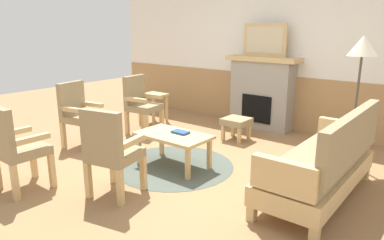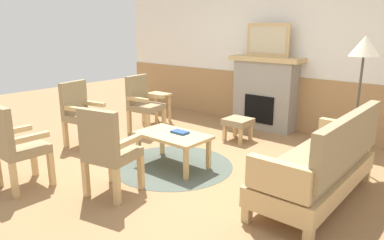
{
  "view_description": "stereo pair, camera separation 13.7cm",
  "coord_description": "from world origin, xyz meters",
  "px_view_note": "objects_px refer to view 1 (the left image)",
  "views": [
    {
      "loc": [
        2.92,
        -3.32,
        1.79
      ],
      "look_at": [
        0.0,
        0.35,
        0.55
      ],
      "focal_mm": 33.35,
      "sensor_mm": 36.0,
      "label": 1
    },
    {
      "loc": [
        3.03,
        -3.23,
        1.79
      ],
      "look_at": [
        0.0,
        0.35,
        0.55
      ],
      "focal_mm": 33.35,
      "sensor_mm": 36.0,
      "label": 2
    }
  ],
  "objects_px": {
    "couch": "(323,164)",
    "coffee_table": "(173,138)",
    "floor_lamp_by_couch": "(362,54)",
    "book_on_table": "(180,132)",
    "framed_picture": "(265,40)",
    "armchair_by_window_left": "(79,112)",
    "side_table": "(153,100)",
    "footstool": "(236,123)",
    "armchair_front_center": "(15,145)",
    "fireplace": "(262,92)",
    "armchair_front_left": "(110,149)",
    "armchair_near_fireplace": "(141,102)"
  },
  "relations": [
    {
      "from": "fireplace",
      "to": "armchair_by_window_left",
      "type": "bearing_deg",
      "value": -122.39
    },
    {
      "from": "armchair_front_left",
      "to": "floor_lamp_by_couch",
      "type": "xyz_separation_m",
      "value": [
        1.73,
        2.59,
        0.91
      ]
    },
    {
      "from": "fireplace",
      "to": "floor_lamp_by_couch",
      "type": "height_order",
      "value": "floor_lamp_by_couch"
    },
    {
      "from": "armchair_by_window_left",
      "to": "armchair_front_left",
      "type": "distance_m",
      "value": 1.9
    },
    {
      "from": "fireplace",
      "to": "armchair_front_center",
      "type": "xyz_separation_m",
      "value": [
        -0.88,
        -3.99,
        -0.11
      ]
    },
    {
      "from": "armchair_near_fireplace",
      "to": "footstool",
      "type": "bearing_deg",
      "value": 23.69
    },
    {
      "from": "couch",
      "to": "footstool",
      "type": "xyz_separation_m",
      "value": [
        -1.79,
        1.2,
        -0.11
      ]
    },
    {
      "from": "side_table",
      "to": "framed_picture",
      "type": "bearing_deg",
      "value": 28.21
    },
    {
      "from": "book_on_table",
      "to": "footstool",
      "type": "relative_size",
      "value": 0.56
    },
    {
      "from": "couch",
      "to": "book_on_table",
      "type": "xyz_separation_m",
      "value": [
        -1.78,
        -0.2,
        0.06
      ]
    },
    {
      "from": "book_on_table",
      "to": "armchair_front_center",
      "type": "xyz_separation_m",
      "value": [
        -0.93,
        -1.7,
        0.08
      ]
    },
    {
      "from": "armchair_by_window_left",
      "to": "footstool",
      "type": "bearing_deg",
      "value": 45.43
    },
    {
      "from": "armchair_front_center",
      "to": "floor_lamp_by_couch",
      "type": "height_order",
      "value": "floor_lamp_by_couch"
    },
    {
      "from": "armchair_by_window_left",
      "to": "armchair_front_center",
      "type": "height_order",
      "value": "same"
    },
    {
      "from": "framed_picture",
      "to": "armchair_by_window_left",
      "type": "bearing_deg",
      "value": -122.39
    },
    {
      "from": "fireplace",
      "to": "armchair_near_fireplace",
      "type": "bearing_deg",
      "value": -133.2
    },
    {
      "from": "armchair_near_fireplace",
      "to": "armchair_front_left",
      "type": "distance_m",
      "value": 2.41
    },
    {
      "from": "armchair_by_window_left",
      "to": "floor_lamp_by_couch",
      "type": "bearing_deg",
      "value": 27.42
    },
    {
      "from": "coffee_table",
      "to": "armchair_front_center",
      "type": "xyz_separation_m",
      "value": [
        -0.87,
        -1.62,
        0.15
      ]
    },
    {
      "from": "couch",
      "to": "armchair_near_fireplace",
      "type": "bearing_deg",
      "value": 170.73
    },
    {
      "from": "coffee_table",
      "to": "armchair_near_fireplace",
      "type": "relative_size",
      "value": 0.98
    },
    {
      "from": "side_table",
      "to": "coffee_table",
      "type": "bearing_deg",
      "value": -38.79
    },
    {
      "from": "footstool",
      "to": "floor_lamp_by_couch",
      "type": "xyz_separation_m",
      "value": [
        1.74,
        0.05,
        1.17
      ]
    },
    {
      "from": "coffee_table",
      "to": "armchair_front_left",
      "type": "relative_size",
      "value": 0.98
    },
    {
      "from": "armchair_front_center",
      "to": "floor_lamp_by_couch",
      "type": "distance_m",
      "value": 4.22
    },
    {
      "from": "fireplace",
      "to": "footstool",
      "type": "bearing_deg",
      "value": -87.56
    },
    {
      "from": "couch",
      "to": "coffee_table",
      "type": "distance_m",
      "value": 1.86
    },
    {
      "from": "coffee_table",
      "to": "side_table",
      "type": "distance_m",
      "value": 2.27
    },
    {
      "from": "footstool",
      "to": "armchair_near_fireplace",
      "type": "bearing_deg",
      "value": -156.31
    },
    {
      "from": "framed_picture",
      "to": "armchair_by_window_left",
      "type": "relative_size",
      "value": 0.82
    },
    {
      "from": "coffee_table",
      "to": "framed_picture",
      "type": "bearing_deg",
      "value": 89.78
    },
    {
      "from": "footstool",
      "to": "side_table",
      "type": "height_order",
      "value": "side_table"
    },
    {
      "from": "fireplace",
      "to": "armchair_front_left",
      "type": "height_order",
      "value": "fireplace"
    },
    {
      "from": "armchair_near_fireplace",
      "to": "side_table",
      "type": "distance_m",
      "value": 0.69
    },
    {
      "from": "couch",
      "to": "armchair_near_fireplace",
      "type": "xyz_separation_m",
      "value": [
        -3.29,
        0.54,
        0.14
      ]
    },
    {
      "from": "framed_picture",
      "to": "side_table",
      "type": "xyz_separation_m",
      "value": [
        -1.78,
        -0.95,
        -1.13
      ]
    },
    {
      "from": "footstool",
      "to": "armchair_by_window_left",
      "type": "distance_m",
      "value": 2.46
    },
    {
      "from": "floor_lamp_by_couch",
      "to": "book_on_table",
      "type": "bearing_deg",
      "value": -140.19
    },
    {
      "from": "floor_lamp_by_couch",
      "to": "framed_picture",
      "type": "bearing_deg",
      "value": 154.54
    },
    {
      "from": "armchair_by_window_left",
      "to": "armchair_front_left",
      "type": "relative_size",
      "value": 1.0
    },
    {
      "from": "armchair_near_fireplace",
      "to": "side_table",
      "type": "height_order",
      "value": "armchair_near_fireplace"
    },
    {
      "from": "coffee_table",
      "to": "footstool",
      "type": "height_order",
      "value": "coffee_table"
    },
    {
      "from": "fireplace",
      "to": "couch",
      "type": "distance_m",
      "value": 2.8
    },
    {
      "from": "armchair_front_left",
      "to": "armchair_by_window_left",
      "type": "bearing_deg",
      "value": 155.36
    },
    {
      "from": "book_on_table",
      "to": "footstool",
      "type": "height_order",
      "value": "book_on_table"
    },
    {
      "from": "armchair_front_left",
      "to": "armchair_near_fireplace",
      "type": "bearing_deg",
      "value": 129.04
    },
    {
      "from": "couch",
      "to": "book_on_table",
      "type": "bearing_deg",
      "value": -173.73
    },
    {
      "from": "coffee_table",
      "to": "side_table",
      "type": "relative_size",
      "value": 1.75
    },
    {
      "from": "armchair_by_window_left",
      "to": "armchair_front_center",
      "type": "bearing_deg",
      "value": -59.5
    },
    {
      "from": "couch",
      "to": "fireplace",
      "type": "bearing_deg",
      "value": 131.01
    }
  ]
}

